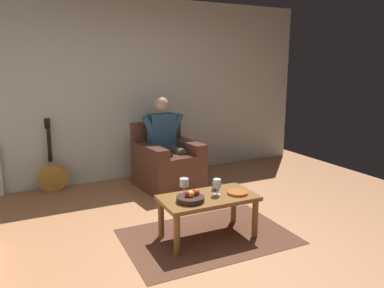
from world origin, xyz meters
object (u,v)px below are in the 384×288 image
object	(u,v)px
fruit_bowl	(191,198)
decorative_dish	(238,193)
wine_glass_far	(184,183)
candle_jar	(216,186)
armchair	(167,164)
wine_glass_near	(217,184)
coffee_table	(208,203)
person_seated	(166,139)
guitar	(53,175)

from	to	relation	value
fruit_bowl	decorative_dish	size ratio (longest dim) A/B	1.28
wine_glass_far	candle_jar	xyz separation A→B (m)	(-0.34, 0.04, -0.07)
armchair	candle_jar	distance (m)	1.50
armchair	fruit_bowl	bearing A→B (deg)	68.21
wine_glass_near	fruit_bowl	bearing A→B (deg)	7.50
armchair	coffee_table	distance (m)	1.65
armchair	person_seated	size ratio (longest dim) A/B	0.72
coffee_table	wine_glass_far	distance (m)	0.30
decorative_dish	wine_glass_near	bearing A→B (deg)	-17.62
wine_glass_near	wine_glass_far	bearing A→B (deg)	-32.93
guitar	wine_glass_near	world-z (taller)	guitar
armchair	wine_glass_far	world-z (taller)	armchair
wine_glass_near	candle_jar	xyz separation A→B (m)	(-0.07, -0.14, -0.07)
wine_glass_far	candle_jar	bearing A→B (deg)	174.11
wine_glass_near	wine_glass_far	xyz separation A→B (m)	(0.27, -0.18, -0.00)
guitar	person_seated	bearing A→B (deg)	163.01
coffee_table	wine_glass_near	world-z (taller)	wine_glass_near
wine_glass_near	armchair	bearing A→B (deg)	-95.30
coffee_table	decorative_dish	size ratio (longest dim) A/B	4.59
wine_glass_far	armchair	bearing A→B (deg)	-106.19
person_seated	coffee_table	size ratio (longest dim) A/B	1.32
coffee_table	wine_glass_far	world-z (taller)	wine_glass_far
armchair	guitar	world-z (taller)	guitar
fruit_bowl	decorative_dish	bearing A→B (deg)	177.37
wine_glass_far	decorative_dish	size ratio (longest dim) A/B	0.76
guitar	wine_glass_far	distance (m)	2.23
coffee_table	person_seated	bearing A→B (deg)	-98.20
guitar	coffee_table	bearing A→B (deg)	120.11
person_seated	guitar	xyz separation A→B (m)	(1.46, -0.45, -0.44)
coffee_table	wine_glass_near	distance (m)	0.20
wine_glass_far	decorative_dish	distance (m)	0.54
guitar	armchair	bearing A→B (deg)	161.80
fruit_bowl	decorative_dish	world-z (taller)	fruit_bowl
fruit_bowl	decorative_dish	xyz separation A→B (m)	(-0.51, 0.02, -0.03)
wine_glass_near	decorative_dish	xyz separation A→B (m)	(-0.20, 0.06, -0.10)
wine_glass_near	fruit_bowl	xyz separation A→B (m)	(0.31, 0.04, -0.07)
guitar	candle_jar	size ratio (longest dim) A/B	11.75
decorative_dish	candle_jar	distance (m)	0.25
fruit_bowl	armchair	bearing A→B (deg)	-105.31
decorative_dish	candle_jar	world-z (taller)	candle_jar
coffee_table	decorative_dish	bearing A→B (deg)	166.15
fruit_bowl	person_seated	bearing A→B (deg)	-104.88
guitar	decorative_dish	world-z (taller)	guitar
person_seated	fruit_bowl	bearing A→B (deg)	68.64
coffee_table	decorative_dish	world-z (taller)	decorative_dish
candle_jar	wine_glass_far	bearing A→B (deg)	-5.89
candle_jar	coffee_table	bearing A→B (deg)	39.80
armchair	guitar	distance (m)	1.55
coffee_table	guitar	size ratio (longest dim) A/B	0.96
person_seated	fruit_bowl	distance (m)	1.78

